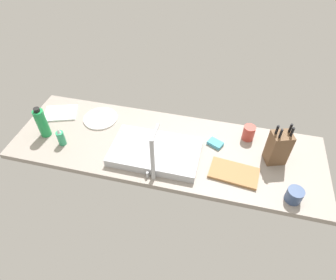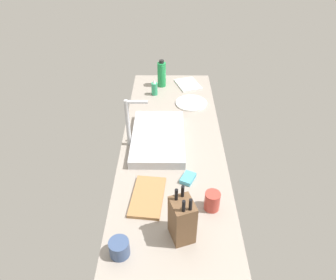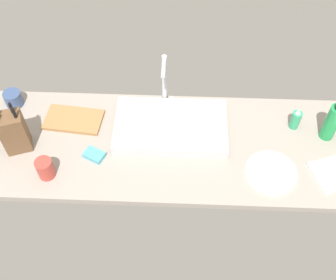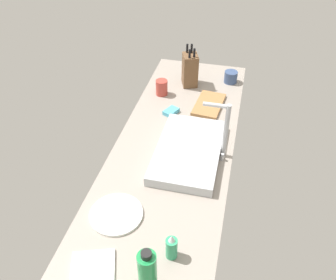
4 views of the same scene
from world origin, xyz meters
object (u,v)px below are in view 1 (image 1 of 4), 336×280
(dish_towel, at_px, (61,113))
(dish_sponge, at_px, (215,143))
(cutting_board, at_px, (234,173))
(water_bottle, at_px, (42,123))
(faucet, at_px, (153,155))
(coffee_mug, at_px, (249,133))
(soap_bottle, at_px, (61,138))
(dinner_plate, at_px, (101,118))
(sink_basin, at_px, (155,152))
(knife_block, at_px, (278,147))
(ceramic_cup, at_px, (294,195))

(dish_towel, bearing_deg, dish_sponge, 177.57)
(cutting_board, relative_size, dish_sponge, 3.03)
(water_bottle, relative_size, dish_sponge, 2.39)
(faucet, xyz_separation_m, coffee_mug, (-0.50, -0.43, -0.13))
(soap_bottle, bearing_deg, dinner_plate, -116.57)
(sink_basin, distance_m, faucet, 0.22)
(faucet, xyz_separation_m, knife_block, (-0.66, -0.29, -0.07))
(coffee_mug, bearing_deg, ceramic_cup, 121.64)
(knife_block, height_order, dinner_plate, knife_block)
(cutting_board, bearing_deg, dish_sponge, -57.56)
(dish_towel, bearing_deg, coffee_mug, -177.34)
(dish_sponge, bearing_deg, coffee_mug, -151.29)
(knife_block, distance_m, coffee_mug, 0.23)
(sink_basin, relative_size, cutting_board, 1.93)
(dinner_plate, relative_size, ceramic_cup, 2.67)
(sink_basin, xyz_separation_m, dinner_plate, (0.45, -0.23, -0.02))
(sink_basin, relative_size, ceramic_cup, 6.15)
(dish_towel, height_order, ceramic_cup, ceramic_cup)
(dish_towel, relative_size, dish_sponge, 2.40)
(sink_basin, bearing_deg, dish_sponge, -153.71)
(faucet, bearing_deg, knife_block, -156.57)
(faucet, bearing_deg, dish_towel, -25.65)
(cutting_board, height_order, ceramic_cup, ceramic_cup)
(dish_towel, height_order, coffee_mug, coffee_mug)
(water_bottle, bearing_deg, cutting_board, 178.00)
(water_bottle, height_order, dish_towel, water_bottle)
(coffee_mug, xyz_separation_m, ceramic_cup, (-0.25, 0.41, -0.01))
(soap_bottle, relative_size, coffee_mug, 1.26)
(faucet, distance_m, cutting_board, 0.48)
(faucet, height_order, coffee_mug, faucet)
(water_bottle, bearing_deg, sink_basin, 179.62)
(faucet, xyz_separation_m, dish_towel, (0.78, -0.37, -0.17))
(water_bottle, distance_m, dish_sponge, 1.09)
(faucet, relative_size, soap_bottle, 2.50)
(knife_block, height_order, dish_towel, knife_block)
(water_bottle, relative_size, dinner_plate, 0.94)
(cutting_board, xyz_separation_m, dish_sponge, (0.13, -0.21, 0.00))
(cutting_board, bearing_deg, knife_block, -143.74)
(faucet, relative_size, dinner_plate, 1.34)
(ceramic_cup, bearing_deg, coffee_mug, -58.36)
(dish_towel, bearing_deg, soap_bottle, 120.93)
(dish_sponge, bearing_deg, dinner_plate, -4.21)
(knife_block, xyz_separation_m, water_bottle, (1.43, 0.12, -0.01))
(knife_block, distance_m, dinner_plate, 1.15)
(soap_bottle, distance_m, dish_sponge, 0.95)
(sink_basin, relative_size, knife_block, 1.98)
(sink_basin, height_order, cutting_board, sink_basin)
(coffee_mug, bearing_deg, knife_block, 137.16)
(cutting_board, xyz_separation_m, dinner_plate, (0.92, -0.26, -0.00))
(water_bottle, bearing_deg, faucet, 167.89)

